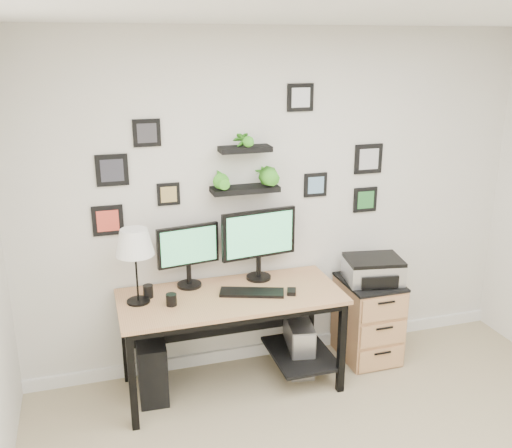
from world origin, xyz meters
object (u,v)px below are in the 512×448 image
object	(u,v)px
printer	(373,270)
pc_tower_grey	(299,345)
desk	(235,308)
monitor_left	(188,251)
mug	(171,300)
pc_tower_black	(152,365)
monitor_right	(259,239)
file_cabinet	(368,319)
table_lamp	(135,244)

from	to	relation	value
printer	pc_tower_grey	bearing A→B (deg)	-179.42
desk	printer	world-z (taller)	printer
monitor_left	pc_tower_grey	size ratio (longest dim) A/B	1.09
mug	pc_tower_black	xyz separation A→B (m)	(-0.15, 0.13, -0.57)
desk	monitor_left	xyz separation A→B (m)	(-0.29, 0.20, 0.40)
desk	monitor_right	xyz separation A→B (m)	(0.24, 0.18, 0.45)
monitor_left	printer	size ratio (longest dim) A/B	1.00
file_cabinet	table_lamp	bearing A→B (deg)	-179.26
file_cabinet	monitor_left	bearing A→B (deg)	174.44
table_lamp	file_cabinet	bearing A→B (deg)	0.74
monitor_left	printer	world-z (taller)	monitor_left
pc_tower_grey	desk	bearing A→B (deg)	-175.00
monitor_right	table_lamp	bearing A→B (deg)	-170.91
desk	file_cabinet	xyz separation A→B (m)	(1.13, 0.06, -0.29)
file_cabinet	pc_tower_black	bearing A→B (deg)	-179.74
monitor_left	pc_tower_grey	xyz separation A→B (m)	(0.82, -0.15, -0.82)
pc_tower_grey	pc_tower_black	bearing A→B (deg)	179.82
pc_tower_grey	file_cabinet	xyz separation A→B (m)	(0.60, 0.01, 0.13)
monitor_right	table_lamp	xyz separation A→B (m)	(-0.93, -0.15, 0.11)
table_lamp	pc_tower_black	world-z (taller)	table_lamp
pc_tower_black	monitor_right	bearing A→B (deg)	11.27
mug	monitor_left	bearing A→B (deg)	57.48
table_lamp	desk	bearing A→B (deg)	-2.90
mug	file_cabinet	size ratio (longest dim) A/B	0.13
monitor_left	monitor_right	distance (m)	0.54
desk	mug	size ratio (longest dim) A/B	19.01
monitor_right	mug	world-z (taller)	monitor_right
file_cabinet	printer	world-z (taller)	printer
pc_tower_grey	file_cabinet	distance (m)	0.62
desk	pc_tower_grey	bearing A→B (deg)	5.00
pc_tower_black	pc_tower_grey	xyz separation A→B (m)	(1.15, -0.00, -0.02)
pc_tower_grey	printer	size ratio (longest dim) A/B	0.92
table_lamp	printer	bearing A→B (deg)	0.57
monitor_left	mug	distance (m)	0.41
monitor_left	monitor_right	bearing A→B (deg)	-1.50
monitor_right	table_lamp	world-z (taller)	monitor_right
table_lamp	pc_tower_grey	xyz separation A→B (m)	(1.22, 0.01, -0.98)
monitor_left	printer	bearing A→B (deg)	-5.71
desk	pc_tower_black	world-z (taller)	desk
desk	pc_tower_black	size ratio (longest dim) A/B	3.53
mug	printer	world-z (taller)	printer
desk	printer	distance (m)	1.16
desk	monitor_left	size ratio (longest dim) A/B	3.37
mug	pc_tower_black	world-z (taller)	mug
monitor_left	file_cabinet	size ratio (longest dim) A/B	0.71
pc_tower_grey	mug	bearing A→B (deg)	-172.64
desk	monitor_left	world-z (taller)	monitor_left
desk	pc_tower_grey	size ratio (longest dim) A/B	3.67
monitor_right	file_cabinet	bearing A→B (deg)	-7.98
desk	mug	bearing A→B (deg)	-170.00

